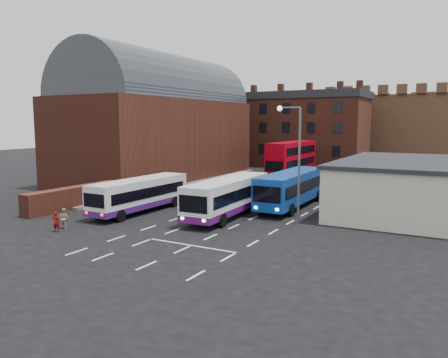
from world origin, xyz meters
The scene contains 13 objects.
ground centered at (0.00, 0.00, 0.00)m, with size 180.00×180.00×0.00m, color black.
railway_station centered at (-15.50, 21.00, 7.64)m, with size 12.00×28.00×16.00m.
forecourt_wall centered at (-10.20, 2.00, 0.90)m, with size 1.20×10.00×1.80m, color #602B1E.
cream_building centered at (15.00, 14.00, 2.16)m, with size 10.40×16.40×4.25m.
brick_terrace centered at (-6.00, 46.00, 5.50)m, with size 22.00×10.00×11.00m, color brown.
castle_keep centered at (6.00, 66.00, 6.00)m, with size 22.00×22.00×12.00m, color brown.
bus_white_outbound centered at (-4.05, 3.20, 1.61)m, with size 2.60×9.99×2.72m.
bus_white_inbound centered at (2.99, 5.25, 1.73)m, with size 3.09×10.83×2.92m.
bus_blue centered at (6.00, 11.11, 1.79)m, with size 2.97×11.17×3.03m.
bus_red_double centered at (-1.36, 31.19, 2.50)m, with size 3.12×11.83×4.71m.
street_lamp centered at (8.31, 5.45, 5.09)m, with size 1.69×0.58×8.43m.
pedestrian_red centered at (-4.71, -4.62, 0.69)m, with size 0.50×0.33×1.38m, color maroon.
pedestrian_beige centered at (-5.04, -3.67, 0.70)m, with size 0.68×0.53×1.41m, color tan.
Camera 1 is at (18.90, -24.10, 7.25)m, focal length 35.00 mm.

